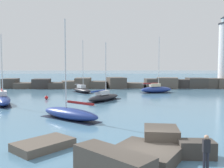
# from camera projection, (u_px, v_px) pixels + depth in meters

# --- Properties ---
(ground_plane) EXTENTS (600.00, 600.00, 0.00)m
(ground_plane) POSITION_uv_depth(u_px,v_px,m) (150.00, 162.00, 13.92)
(ground_plane) COLOR teal
(open_sea_beyond) EXTENTS (400.00, 116.00, 0.01)m
(open_sea_beyond) POSITION_uv_depth(u_px,v_px,m) (114.00, 77.00, 121.45)
(open_sea_beyond) COLOR teal
(open_sea_beyond) RESTS_ON ground
(breakwater_jetty) EXTENTS (59.80, 6.72, 2.60)m
(breakwater_jetty) POSITION_uv_depth(u_px,v_px,m) (129.00, 84.00, 61.34)
(breakwater_jetty) COLOR #423D38
(breakwater_jetty) RESTS_ON ground
(foreground_rocks) EXTENTS (16.55, 9.26, 1.38)m
(foreground_rocks) POSITION_uv_depth(u_px,v_px,m) (153.00, 154.00, 13.67)
(foreground_rocks) COLOR #423D38
(foreground_rocks) RESTS_ON ground
(sailboat_moored_0) EXTENTS (5.20, 6.59, 10.51)m
(sailboat_moored_0) POSITION_uv_depth(u_px,v_px,m) (82.00, 90.00, 50.71)
(sailboat_moored_0) COLOR black
(sailboat_moored_0) RESTS_ON ground
(sailboat_moored_1) EXTENTS (5.88, 7.43, 9.07)m
(sailboat_moored_1) POSITION_uv_depth(u_px,v_px,m) (104.00, 97.00, 38.70)
(sailboat_moored_1) COLOR black
(sailboat_moored_1) RESTS_ON ground
(sailboat_moored_2) EXTENTS (7.01, 4.08, 11.25)m
(sailboat_moored_2) POSITION_uv_depth(u_px,v_px,m) (156.00, 89.00, 50.25)
(sailboat_moored_2) COLOR navy
(sailboat_moored_2) RESTS_ON ground
(sailboat_moored_3) EXTENTS (4.82, 7.43, 9.64)m
(sailboat_moored_3) POSITION_uv_depth(u_px,v_px,m) (3.00, 100.00, 34.48)
(sailboat_moored_3) COLOR navy
(sailboat_moored_3) RESTS_ON ground
(sailboat_moored_4) EXTENTS (7.08, 6.15, 10.07)m
(sailboat_moored_4) POSITION_uv_depth(u_px,v_px,m) (70.00, 113.00, 25.16)
(sailboat_moored_4) COLOR navy
(sailboat_moored_4) RESTS_ON ground
(mooring_buoy_orange_near) EXTENTS (0.58, 0.58, 0.78)m
(mooring_buoy_orange_near) POSITION_uv_depth(u_px,v_px,m) (46.00, 98.00, 40.16)
(mooring_buoy_orange_near) COLOR red
(mooring_buoy_orange_near) RESTS_ON ground
(person_on_rocks) EXTENTS (0.36, 0.24, 1.81)m
(person_on_rocks) POSITION_uv_depth(u_px,v_px,m) (206.00, 150.00, 12.91)
(person_on_rocks) COLOR #282833
(person_on_rocks) RESTS_ON ground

